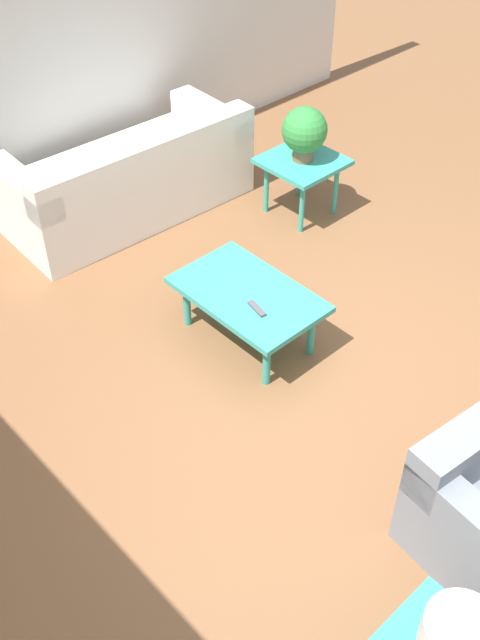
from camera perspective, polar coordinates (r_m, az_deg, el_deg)
The scene contains 7 objects.
ground_plane at distance 4.72m, azimuth 4.74°, elevation -5.30°, with size 14.00×14.00×0.00m, color brown.
wall_right at distance 6.08m, azimuth -17.24°, elevation 19.80°, with size 0.12×7.20×2.70m.
sofa at distance 6.16m, azimuth -8.41°, elevation 10.51°, with size 0.95×2.00×0.76m.
coffee_table at distance 4.81m, azimuth 0.60°, elevation 1.73°, with size 0.97×0.60×0.40m.
side_table_plant at distance 6.06m, azimuth 4.77°, elevation 11.56°, with size 0.58×0.58×0.48m.
potted_plant at distance 5.91m, azimuth 4.94°, elevation 14.13°, with size 0.35×0.35×0.43m.
remote_control at distance 4.64m, azimuth 1.30°, elevation 0.87°, with size 0.16×0.07×0.02m.
Camera 1 is at (-2.09, 2.48, 3.43)m, focal length 42.00 mm.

